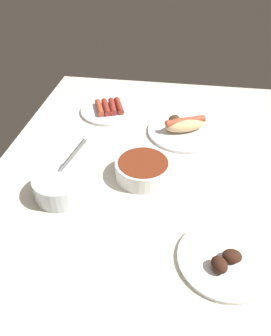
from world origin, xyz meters
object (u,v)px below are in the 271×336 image
bowl_chili (143,169)px  plate_sausages (109,109)px  bowl_coleslaw (61,185)px  plate_grilled_meat (224,260)px  plate_hotdog_assembled (184,128)px

bowl_chili → plate_sausages: 38.05cm
bowl_coleslaw → bowl_chili: bearing=-62.3°
bowl_coleslaw → plate_grilled_meat: bearing=-109.9°
plate_hotdog_assembled → bowl_chili: bearing=156.5°
bowl_coleslaw → plate_grilled_meat: 43.52cm
bowl_chili → plate_hotdog_assembled: bearing=-23.5°
plate_grilled_meat → plate_hotdog_assembled: bearing=11.8°
plate_hotdog_assembled → plate_grilled_meat: size_ratio=1.21×
bowl_coleslaw → plate_grilled_meat: size_ratio=0.77×
plate_hotdog_assembled → plate_sausages: 29.22cm
plate_grilled_meat → plate_sausages: plate_grilled_meat is taller
bowl_coleslaw → plate_sausages: (44.49, -3.00, -2.30)cm
bowl_chili → plate_sausages: size_ratio=0.74×
bowl_coleslaw → plate_hotdog_assembled: bowl_coleslaw is taller
plate_sausages → bowl_chili: bearing=-153.5°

